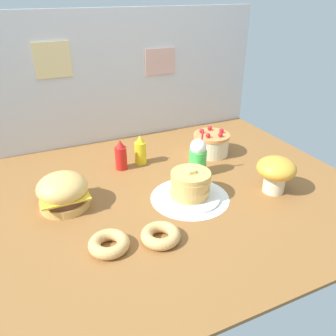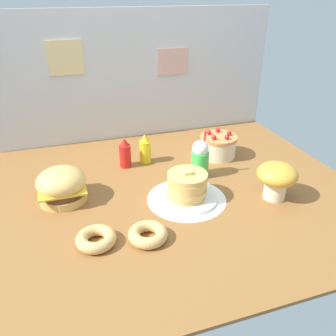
{
  "view_description": "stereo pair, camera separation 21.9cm",
  "coord_description": "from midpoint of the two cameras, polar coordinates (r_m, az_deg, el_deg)",
  "views": [
    {
      "loc": [
        -0.73,
        -1.66,
        1.14
      ],
      "look_at": [
        0.08,
        0.1,
        0.11
      ],
      "focal_mm": 36.56,
      "sensor_mm": 36.0,
      "label": 1
    },
    {
      "loc": [
        -0.53,
        -1.74,
        1.14
      ],
      "look_at": [
        0.08,
        0.1,
        0.11
      ],
      "focal_mm": 36.56,
      "sensor_mm": 36.0,
      "label": 2
    }
  ],
  "objects": [
    {
      "name": "layer_cake",
      "position": [
        2.6,
        10.76,
        3.58
      ],
      "size": [
        0.27,
        0.27,
        0.2
      ],
      "color": "beige",
      "rests_on": "ground_plane"
    },
    {
      "name": "donut_chocolate",
      "position": [
        1.75,
        0.24,
        -11.08
      ],
      "size": [
        0.2,
        0.2,
        0.06
      ],
      "color": "tan",
      "rests_on": "ground_plane"
    },
    {
      "name": "mustard_bottle",
      "position": [
        2.46,
        -1.29,
        3.06
      ],
      "size": [
        0.08,
        0.08,
        0.22
      ],
      "color": "yellow",
      "rests_on": "ground_plane"
    },
    {
      "name": "back_wall",
      "position": [
        2.81,
        -5.02,
        14.88
      ],
      "size": [
        2.48,
        0.04,
        1.01
      ],
      "color": "silver",
      "rests_on": "ground_plane"
    },
    {
      "name": "mushroom_stool",
      "position": [
        2.15,
        20.5,
        -1.54
      ],
      "size": [
        0.24,
        0.24,
        0.23
      ],
      "color": "beige",
      "rests_on": "ground_plane"
    },
    {
      "name": "cream_soda_cup",
      "position": [
        2.29,
        8.09,
        1.47
      ],
      "size": [
        0.12,
        0.12,
        0.33
      ],
      "color": "green",
      "rests_on": "ground_plane"
    },
    {
      "name": "burger",
      "position": [
        2.08,
        -14.47,
        -2.92
      ],
      "size": [
        0.29,
        0.29,
        0.21
      ],
      "color": "#DBA859",
      "rests_on": "ground_plane"
    },
    {
      "name": "ketchup_bottle",
      "position": [
        2.41,
        -4.62,
        2.38
      ],
      "size": [
        0.08,
        0.08,
        0.22
      ],
      "color": "red",
      "rests_on": "ground_plane"
    },
    {
      "name": "ground_plane",
      "position": [
        2.14,
        1.77,
        -4.46
      ],
      "size": [
        2.48,
        1.94,
        0.02
      ],
      "primitive_type": "cube",
      "color": "brown"
    },
    {
      "name": "doily_mat",
      "position": [
        2.09,
        6.12,
        -5.21
      ],
      "size": [
        0.48,
        0.48,
        0.0
      ],
      "primitive_type": "cylinder",
      "color": "white",
      "rests_on": "ground_plane"
    },
    {
      "name": "donut_pink_glaze",
      "position": [
        1.75,
        -8.37,
        -11.7
      ],
      "size": [
        0.2,
        0.2,
        0.06
      ],
      "color": "tan",
      "rests_on": "ground_plane"
    },
    {
      "name": "pancake_stack",
      "position": [
        2.04,
        6.22,
        -3.38
      ],
      "size": [
        0.37,
        0.37,
        0.19
      ],
      "color": "white",
      "rests_on": "doily_mat"
    }
  ]
}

